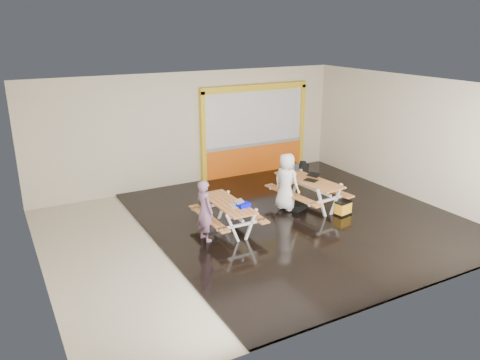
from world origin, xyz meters
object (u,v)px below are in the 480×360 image
picnic_table_right (308,186)px  laptop_right (312,178)px  laptop_left (236,204)px  blue_pouch (244,205)px  dark_case (297,207)px  backpack (303,170)px  fluke_bag (343,208)px  picnic_table_left (228,209)px  person_right (286,182)px  toolbox (291,167)px  person_left (205,211)px

picnic_table_right → laptop_right: 0.27m
laptop_left → blue_pouch: laptop_left is taller
picnic_table_right → dark_case: 0.65m
backpack → fluke_bag: 1.99m
picnic_table_left → backpack: (3.14, 1.30, 0.18)m
person_right → laptop_right: (0.73, -0.13, 0.02)m
backpack → blue_pouch: bearing=-149.6°
toolbox → backpack: 0.51m
fluke_bag → laptop_left: bearing=173.9°
person_left → backpack: size_ratio=2.87×
blue_pouch → backpack: backpack is taller
laptop_left → backpack: (3.07, 1.59, -0.04)m
person_right → fluke_bag: (1.16, -0.98, -0.64)m
blue_pouch → dark_case: size_ratio=0.69×
blue_pouch → dark_case: bearing=18.4°
picnic_table_right → toolbox: bearing=88.2°
laptop_left → fluke_bag: size_ratio=0.75×
laptop_right → dark_case: size_ratio=1.14×
person_left → dark_case: (2.98, 0.54, -0.66)m
picnic_table_right → laptop_right: (0.03, -0.09, 0.25)m
laptop_right → backpack: (0.47, 1.07, -0.13)m
picnic_table_right → blue_pouch: picnic_table_right is taller
laptop_left → person_right: bearing=19.4°
toolbox → dark_case: size_ratio=1.08×
picnic_table_right → backpack: 1.10m
picnic_table_right → person_left: (-3.38, -0.61, 0.15)m
picnic_table_right → dark_case: size_ratio=5.20×
person_left → laptop_right: size_ratio=2.98×
person_left → toolbox: (3.41, 1.53, 0.14)m
picnic_table_left → blue_pouch: size_ratio=6.34×
toolbox → fluke_bag: 2.03m
laptop_right → laptop_left: bearing=-168.6°
picnic_table_left → dark_case: picnic_table_left is taller
person_left → fluke_bag: bearing=-103.8°
fluke_bag → dark_case: bearing=134.5°
picnic_table_left → laptop_left: size_ratio=5.30×
picnic_table_left → person_right: 1.99m
laptop_left → person_left: bearing=179.5°
laptop_left → toolbox: size_ratio=0.76×
person_right → dark_case: (0.30, -0.11, -0.74)m
picnic_table_right → fluke_bag: size_ratio=4.74×
picnic_table_right → toolbox: toolbox is taller
backpack → fluke_bag: bearing=-91.5°
blue_pouch → picnic_table_right: bearing=17.0°
picnic_table_left → person_right: (1.94, 0.36, 0.29)m
picnic_table_left → person_left: 0.82m
laptop_right → toolbox: bearing=90.0°
laptop_right → fluke_bag: (0.42, -0.85, -0.66)m
picnic_table_left → laptop_left: (0.07, -0.29, 0.22)m
laptop_left → dark_case: (2.17, 0.54, -0.66)m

